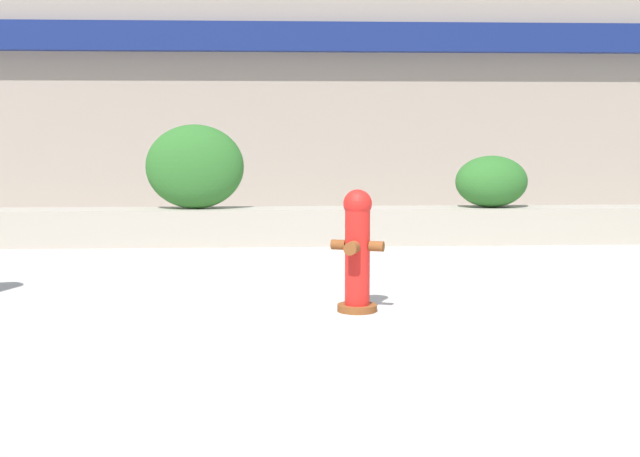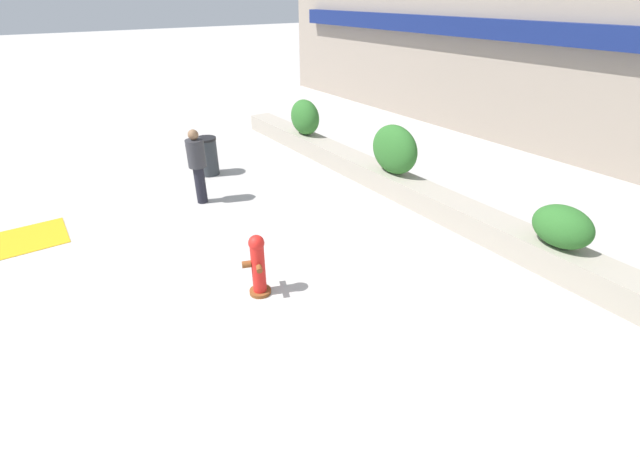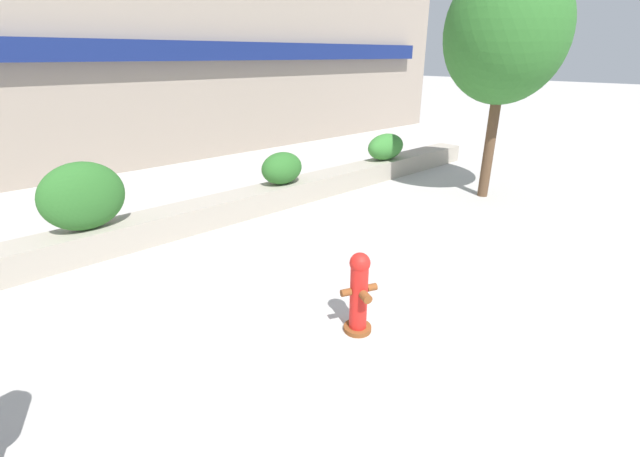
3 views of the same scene
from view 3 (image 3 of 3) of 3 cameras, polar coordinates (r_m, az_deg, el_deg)
The scene contains 8 objects.
ground_plane at distance 5.18m, azimuth 19.54°, elevation -18.22°, with size 120.00×120.00×0.00m, color #BCB7B2.
building_facade at distance 14.13m, azimuth -29.29°, elevation 22.59°, with size 30.00×1.36×8.00m.
planter_wall_low at distance 8.99m, azimuth -15.31°, elevation 1.86°, with size 18.00×0.70×0.50m, color #ADA393.
hedge_bush_1 at distance 8.10m, azimuth -29.09°, elevation 3.75°, with size 1.34×0.66×1.16m, color #2D6B28.
hedge_bush_2 at distance 9.83m, azimuth -5.10°, elevation 8.01°, with size 1.02×0.70×0.72m, color #2D6B28.
hedge_bush_3 at distance 12.32m, azimuth 8.77°, elevation 10.72°, with size 1.28×0.69×0.72m, color #387F33.
fire_hydrant at distance 5.31m, azimuth 5.22°, elevation -8.50°, with size 0.47×0.48×1.08m.
street_tree at distance 10.94m, azimuth 23.59°, elevation 22.71°, with size 2.86×2.57×5.19m.
Camera 3 is at (-3.69, -1.63, 3.25)m, focal length 24.00 mm.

